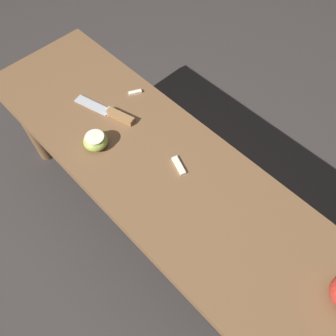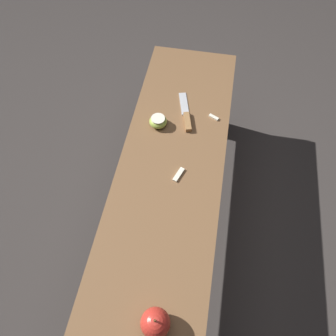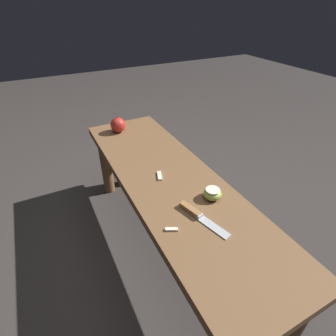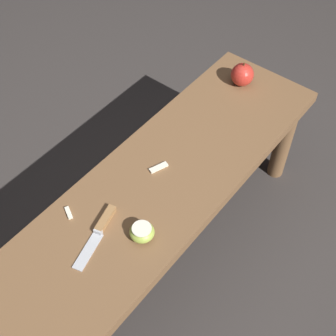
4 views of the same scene
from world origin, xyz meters
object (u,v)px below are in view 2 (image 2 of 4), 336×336
wooden_bench (171,177)px  knife (186,117)px  apple_whole (155,323)px  apple_cut (158,121)px

wooden_bench → knife: size_ratio=6.24×
apple_whole → apple_cut: bearing=-169.2°
apple_whole → knife: bearing=-177.8°
wooden_bench → knife: 0.27m
apple_whole → apple_cut: (-0.75, -0.14, -0.02)m
apple_cut → knife: bearing=117.8°
knife → apple_whole: 0.81m
wooden_bench → apple_whole: (0.56, 0.05, 0.12)m
wooden_bench → apple_whole: 0.57m
apple_whole → apple_cut: size_ratio=1.33×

